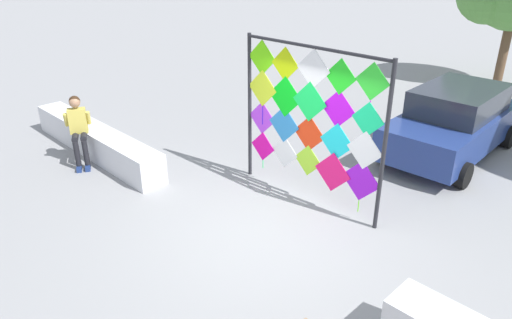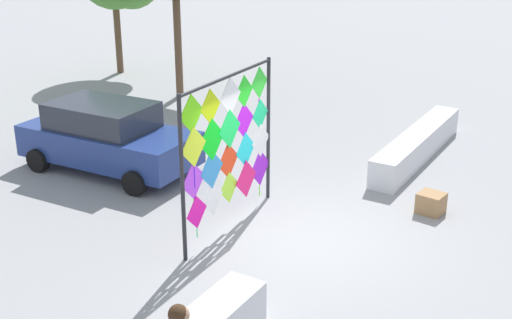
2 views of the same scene
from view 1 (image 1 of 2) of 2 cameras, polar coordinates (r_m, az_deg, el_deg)
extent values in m
plane|color=gray|center=(7.84, 1.03, -8.91)|extent=(120.00, 120.00, 0.00)
cube|color=silver|center=(11.08, -18.71, 2.14)|extent=(4.61, 0.58, 0.63)
cylinder|color=#232328|center=(9.17, -0.76, 6.21)|extent=(0.07, 0.07, 2.84)
cylinder|color=#232328|center=(7.58, 15.13, 1.14)|extent=(0.07, 0.07, 2.84)
cylinder|color=#232328|center=(7.90, 6.94, 13.24)|extent=(2.89, 0.15, 0.06)
cube|color=#ED099B|center=(9.19, 0.82, 1.58)|extent=(0.59, 0.03, 0.59)
cylinder|color=#16E561|center=(9.35, 0.84, -0.55)|extent=(0.02, 0.02, 0.17)
cube|color=white|center=(8.86, 3.46, 0.87)|extent=(0.62, 0.03, 0.62)
cube|color=#A5EA2E|center=(8.56, 6.25, -0.12)|extent=(0.60, 0.03, 0.60)
cube|color=#F4146A|center=(8.27, 9.16, -1.52)|extent=(0.73, 0.04, 0.73)
cube|color=#9113D7|center=(8.00, 12.47, -2.51)|extent=(0.74, 0.04, 0.74)
cylinder|color=#60E516|center=(8.24, 12.20, -5.45)|extent=(0.02, 0.02, 0.23)
cube|color=#B337F2|center=(9.01, 0.74, 5.02)|extent=(0.65, 0.03, 0.65)
cylinder|color=#5BE516|center=(9.18, 0.76, 2.41)|extent=(0.02, 0.02, 0.25)
cube|color=#2981CF|center=(8.66, 3.37, 4.24)|extent=(0.70, 0.04, 0.70)
cube|color=red|center=(8.37, 6.40, 3.07)|extent=(0.67, 0.03, 0.67)
cube|color=#19D8E4|center=(8.04, 9.64, 2.08)|extent=(0.67, 0.03, 0.67)
cube|color=white|center=(7.76, 12.90, 1.07)|extent=(0.66, 0.03, 0.66)
cube|color=#D3EB26|center=(8.80, 0.78, 8.54)|extent=(0.69, 0.03, 0.69)
cylinder|color=#3016E5|center=(8.97, 0.80, 5.33)|extent=(0.02, 0.02, 0.36)
cube|color=#07D918|center=(8.47, 3.53, 7.53)|extent=(0.75, 0.04, 0.75)
cube|color=#14E452|center=(8.13, 6.43, 6.91)|extent=(0.71, 0.04, 0.71)
cube|color=#B90FE7|center=(7.86, 9.82, 5.98)|extent=(0.66, 0.03, 0.66)
cube|color=#14D87D|center=(7.58, 13.28, 4.67)|extent=(0.58, 0.03, 0.58)
cylinder|color=#E51676|center=(7.73, 13.03, 1.91)|extent=(0.02, 0.02, 0.22)
cube|color=#66E80D|center=(8.68, 0.72, 12.12)|extent=(0.64, 0.03, 0.64)
cube|color=#B8D808|center=(8.34, 3.51, 11.34)|extent=(0.61, 0.03, 0.61)
cube|color=white|center=(7.95, 6.89, 10.73)|extent=(0.68, 0.03, 0.68)
cube|color=#1DDF1F|center=(7.70, 10.10, 9.76)|extent=(0.59, 0.03, 0.59)
cylinder|color=#E516E3|center=(7.81, 9.93, 7.05)|extent=(0.02, 0.02, 0.18)
cube|color=#2BDD2E|center=(7.41, 13.80, 9.08)|extent=(0.59, 0.03, 0.59)
cylinder|color=#E516E2|center=(7.55, 13.48, 5.74)|extent=(0.02, 0.02, 0.32)
cylinder|color=black|center=(10.44, -20.65, 0.43)|extent=(0.11, 0.11, 0.63)
cylinder|color=black|center=(10.47, -20.89, 2.52)|extent=(0.37, 0.28, 0.13)
cube|color=navy|center=(10.50, -20.45, -1.04)|extent=(0.26, 0.20, 0.09)
cylinder|color=black|center=(10.43, -19.73, 0.54)|extent=(0.11, 0.11, 0.63)
cylinder|color=black|center=(10.46, -19.97, 2.64)|extent=(0.37, 0.28, 0.13)
cube|color=navy|center=(10.48, -19.53, -0.93)|extent=(0.26, 0.20, 0.09)
cube|color=gold|center=(10.53, -20.62, 4.38)|extent=(0.35, 0.41, 0.52)
sphere|color=#A37556|center=(10.40, -20.95, 6.44)|extent=(0.22, 0.22, 0.22)
sphere|color=#382314|center=(10.42, -20.96, 6.55)|extent=(0.22, 0.22, 0.22)
cylinder|color=gold|center=(10.52, -21.86, 4.45)|extent=(0.19, 0.16, 0.31)
cylinder|color=gold|center=(10.47, -19.47, 4.75)|extent=(0.19, 0.16, 0.31)
cube|color=navy|center=(11.21, 22.43, 3.42)|extent=(1.82, 3.95, 0.69)
cube|color=#282D38|center=(11.14, 23.23, 6.59)|extent=(1.55, 2.23, 0.56)
cylinder|color=black|center=(9.94, 23.61, -1.70)|extent=(0.22, 0.53, 0.52)
cylinder|color=black|center=(10.50, 15.24, 1.02)|extent=(0.22, 0.53, 0.52)
cylinder|color=black|center=(12.31, 28.05, 2.44)|extent=(0.22, 0.53, 0.52)
cylinder|color=black|center=(12.77, 21.01, 4.52)|extent=(0.22, 0.53, 0.52)
cylinder|color=brown|center=(17.64, 27.64, 11.66)|extent=(0.29, 0.29, 2.25)
camera|label=2|loc=(14.16, -49.43, 21.96)|focal=47.61mm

